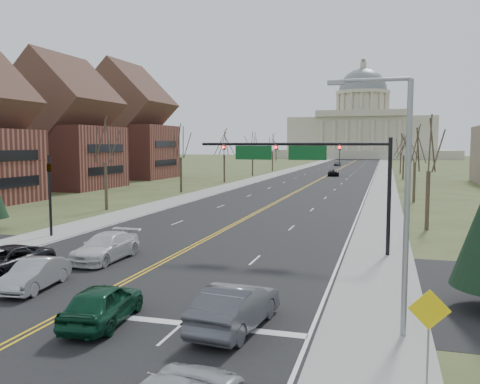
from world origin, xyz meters
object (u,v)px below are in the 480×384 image
Objects in this scene: car_nb_inner_lead at (103,303)px; signal_left at (50,186)px; car_sb_inner_second at (106,247)px; car_far_nb at (333,173)px; car_nb_outer_lead at (236,306)px; warn_sign at (429,320)px; car_sb_outer_lead at (4,262)px; street_light at (400,190)px; car_sb_inner_lead at (35,274)px; car_far_sb at (337,164)px; signal_mast at (306,161)px.

signal_left is at bearing -54.56° from car_nb_inner_lead.
car_far_nb is (4.89, 83.88, -0.08)m from car_sb_inner_second.
warn_sign is at bearing 161.03° from car_nb_outer_lead.
car_sb_outer_lead is (4.94, -10.52, -2.96)m from signal_left.
street_light reaches higher than car_sb_inner_second.
warn_sign is 0.67× the size of car_sb_inner_lead.
car_sb_inner_second is 1.26× the size of car_far_sb.
street_light reaches higher than car_far_sb.
car_nb_inner_lead reaches higher than car_far_sb.
car_far_sb is at bearing 82.68° from car_sb_inner_lead.
car_sb_inner_lead is (-16.19, 1.38, -4.51)m from street_light.
car_nb_inner_lead is at bearing -83.38° from car_far_sb.
car_nb_outer_lead is 10.79m from car_sb_inner_lead.
car_far_sb is (-4.43, 144.40, -0.05)m from car_nb_inner_lead.
car_nb_outer_lead is 13.53m from car_sb_inner_second.
street_light reaches higher than car_sb_inner_lead.
car_nb_outer_lead is 0.95× the size of car_sb_inner_second.
car_sb_inner_lead is 3.50m from car_sb_outer_lead.
car_nb_outer_lead is 92.60m from car_far_nb.
signal_mast reaches higher than car_sb_outer_lead.
car_nb_inner_lead is 144.47m from car_far_sb.
car_nb_inner_lead is at bearing 84.50° from car_far_nb.
car_sb_inner_second is at bearing -36.13° from signal_left.
warn_sign is 0.54× the size of car_sb_outer_lead.
car_sb_inner_lead is 6.21m from car_sb_inner_second.
car_far_sb is (4.22, 139.61, -0.02)m from car_sb_outer_lead.
car_sb_outer_lead is at bearing 171.24° from street_light.
warn_sign reaches higher than car_nb_outer_lead.
car_sb_inner_second is at bearing 80.79° from car_far_nb.
car_far_nb is at bearing 80.54° from signal_left.
car_nb_outer_lead reaches higher than car_sb_inner_second.
signal_left is at bearing 120.29° from car_sb_outer_lead.
car_nb_outer_lead reaches higher than car_far_nb.
signal_left is 1.32× the size of car_nb_inner_lead.
car_sb_inner_lead is (8.05, -12.12, -3.00)m from signal_left.
car_far_sb reaches higher than car_sb_inner_lead.
signal_left is at bearing -89.19° from car_far_sb.
car_sb_outer_lead reaches higher than car_far_nb.
car_sb_outer_lead is at bearing -9.54° from car_nb_outer_lead.
car_sb_outer_lead is 88.87m from car_far_nb.
car_nb_outer_lead is 1.19× the size of car_far_sb.
signal_left reaches higher than warn_sign.
car_nb_inner_lead is 10.90m from car_sb_inner_second.
street_light is 18.38m from car_sb_inner_second.
car_sb_inner_second is (3.15, 4.62, 0.04)m from car_sb_outer_lead.
car_nb_outer_lead is at bearing -37.88° from signal_left.
car_nb_outer_lead is (4.99, 0.86, 0.06)m from car_nb_inner_lead.
car_sb_outer_lead is at bearing -86.86° from car_far_sb.
car_sb_inner_lead is (-16.95, 5.39, -1.30)m from warn_sign.
car_far_sb is (-15.08, 142.58, -4.49)m from street_light.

